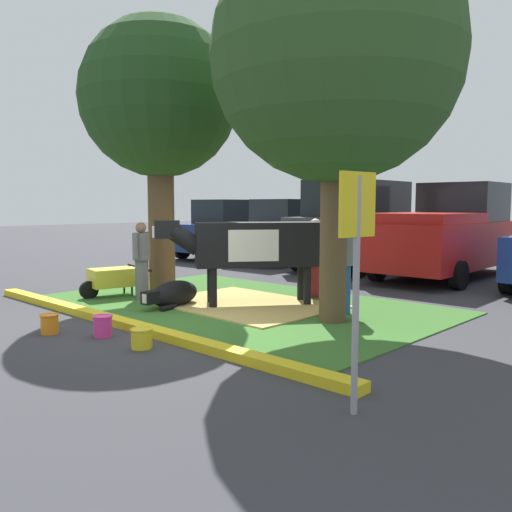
# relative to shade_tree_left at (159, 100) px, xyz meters

# --- Properties ---
(ground_plane) EXTENTS (80.00, 80.00, 0.00)m
(ground_plane) POSITION_rel_shade_tree_left_xyz_m (2.35, -1.37, -3.96)
(ground_plane) COLOR #38383D
(grass_island) EXTENTS (7.28, 4.69, 0.02)m
(grass_island) POSITION_rel_shade_tree_left_xyz_m (2.09, 0.22, -3.95)
(grass_island) COLOR #386B28
(grass_island) RESTS_ON ground
(curb_yellow) EXTENTS (8.48, 0.24, 0.12)m
(curb_yellow) POSITION_rel_shade_tree_left_xyz_m (2.09, -2.28, -3.90)
(curb_yellow) COLOR yellow
(curb_yellow) RESTS_ON ground
(hay_bedding) EXTENTS (3.24, 2.45, 0.04)m
(hay_bedding) POSITION_rel_shade_tree_left_xyz_m (2.21, 0.22, -3.93)
(hay_bedding) COLOR tan
(hay_bedding) RESTS_ON ground
(shade_tree_left) EXTENTS (3.22, 3.22, 5.63)m
(shade_tree_left) POSITION_rel_shade_tree_left_xyz_m (0.00, 0.00, 0.00)
(shade_tree_left) COLOR brown
(shade_tree_left) RESTS_ON ground
(shade_tree_right) EXTENTS (3.85, 3.85, 6.03)m
(shade_tree_right) POSITION_rel_shade_tree_left_xyz_m (4.19, 0.20, 0.12)
(shade_tree_right) COLOR brown
(shade_tree_right) RESTS_ON ground
(cow_holstein) EXTENTS (2.20, 2.71, 1.58)m
(cow_holstein) POSITION_rel_shade_tree_left_xyz_m (2.31, 0.34, -2.84)
(cow_holstein) COLOR black
(cow_holstein) RESTS_ON ground
(calf_lying) EXTENTS (0.64, 1.33, 0.48)m
(calf_lying) POSITION_rel_shade_tree_left_xyz_m (1.37, -0.78, -3.72)
(calf_lying) COLOR black
(calf_lying) RESTS_ON ground
(person_handler) EXTENTS (0.34, 0.48, 1.51)m
(person_handler) POSITION_rel_shade_tree_left_xyz_m (0.24, -0.67, -3.15)
(person_handler) COLOR slate
(person_handler) RESTS_ON ground
(person_visitor_near) EXTENTS (0.34, 0.48, 1.65)m
(person_visitor_near) POSITION_rel_shade_tree_left_xyz_m (3.96, 0.82, -3.07)
(person_visitor_near) COLOR #23478C
(person_visitor_near) RESTS_ON ground
(person_visitor_far) EXTENTS (0.48, 0.34, 1.58)m
(person_visitor_far) POSITION_rel_shade_tree_left_xyz_m (2.64, 1.77, -3.11)
(person_visitor_far) COLOR maroon
(person_visitor_far) RESTS_ON ground
(wheelbarrow) EXTENTS (0.82, 1.62, 0.63)m
(wheelbarrow) POSITION_rel_shade_tree_left_xyz_m (-0.38, -0.95, -3.57)
(wheelbarrow) COLOR gold
(wheelbarrow) RESTS_ON ground
(parking_sign) EXTENTS (0.09, 0.44, 2.14)m
(parking_sign) POSITION_rel_shade_tree_left_xyz_m (6.51, -2.74, -2.45)
(parking_sign) COLOR #99999E
(parking_sign) RESTS_ON ground
(bucket_orange) EXTENTS (0.27, 0.27, 0.28)m
(bucket_orange) POSITION_rel_shade_tree_left_xyz_m (1.66, -3.24, -3.81)
(bucket_orange) COLOR orange
(bucket_orange) RESTS_ON ground
(bucket_pink) EXTENTS (0.28, 0.28, 0.30)m
(bucket_pink) POSITION_rel_shade_tree_left_xyz_m (2.38, -2.80, -3.80)
(bucket_pink) COLOR #EA3893
(bucket_pink) RESTS_ON ground
(bucket_yellow) EXTENTS (0.30, 0.30, 0.26)m
(bucket_yellow) POSITION_rel_shade_tree_left_xyz_m (3.30, -2.78, -3.82)
(bucket_yellow) COLOR yellow
(bucket_yellow) RESTS_ON ground
(hatchback_white) EXTENTS (2.10, 4.44, 2.02)m
(hatchback_white) POSITION_rel_shade_tree_left_xyz_m (-4.48, 6.24, -2.97)
(hatchback_white) COLOR navy
(hatchback_white) RESTS_ON ground
(sedan_silver) EXTENTS (2.10, 4.44, 2.02)m
(sedan_silver) POSITION_rel_shade_tree_left_xyz_m (-2.05, 6.60, -2.97)
(sedan_silver) COLOR silver
(sedan_silver) RESTS_ON ground
(suv_dark_grey) EXTENTS (2.21, 4.64, 2.52)m
(suv_dark_grey) POSITION_rel_shade_tree_left_xyz_m (0.66, 6.37, -2.69)
(suv_dark_grey) COLOR #3D3D42
(suv_dark_grey) RESTS_ON ground
(pickup_truck_black) EXTENTS (2.32, 5.45, 2.42)m
(pickup_truck_black) POSITION_rel_shade_tree_left_xyz_m (3.27, 6.56, -2.84)
(pickup_truck_black) COLOR red
(pickup_truck_black) RESTS_ON ground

